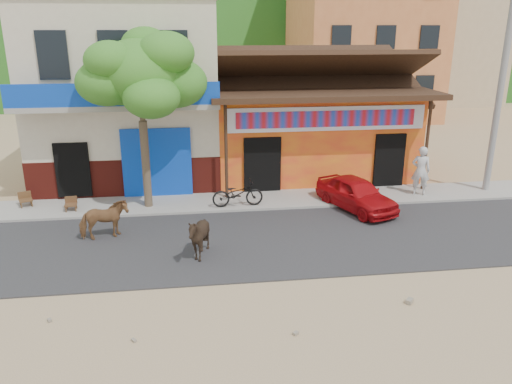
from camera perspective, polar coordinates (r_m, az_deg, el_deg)
ground at (r=12.96m, az=6.96°, el=-9.85°), size 120.00×120.00×0.00m
road at (r=15.14m, az=4.64°, el=-5.37°), size 60.00×5.00×0.04m
sidewalk at (r=18.32m, az=2.38°, el=-0.90°), size 60.00×2.00×0.12m
dance_club at (r=22.05m, az=5.83°, el=7.02°), size 8.00×6.00×3.60m
cafe_building at (r=21.34m, az=-14.40°, el=10.80°), size 7.00×6.00×7.00m
apartment_front at (r=37.04m, az=12.00°, el=17.83°), size 9.00×9.00×12.00m
apartment_rear at (r=46.12m, az=20.41°, el=15.90°), size 8.00×8.00×10.00m
tree at (r=17.17m, az=-12.82°, el=7.92°), size 3.00×3.00×6.00m
utility_pole at (r=20.49m, az=26.23°, el=10.98°), size 0.24×0.24×8.00m
cow_tan at (r=15.53m, az=-16.99°, el=-3.07°), size 1.54×1.01×1.20m
cow_dark at (r=13.69m, az=-6.54°, el=-5.11°), size 1.51×1.46×1.26m
red_car at (r=17.63m, az=11.37°, el=-0.17°), size 2.48×3.58×1.13m
scooter at (r=17.36m, az=-2.11°, el=-0.17°), size 1.81×0.72×0.93m
pedestrian at (r=19.45m, az=18.31°, el=2.34°), size 0.79×0.65×1.84m
cafe_chair_left at (r=19.13m, az=-24.93°, el=-0.18°), size 0.56×0.56×0.92m
cafe_chair_right at (r=18.10m, az=-20.48°, el=-0.71°), size 0.44×0.44×0.85m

